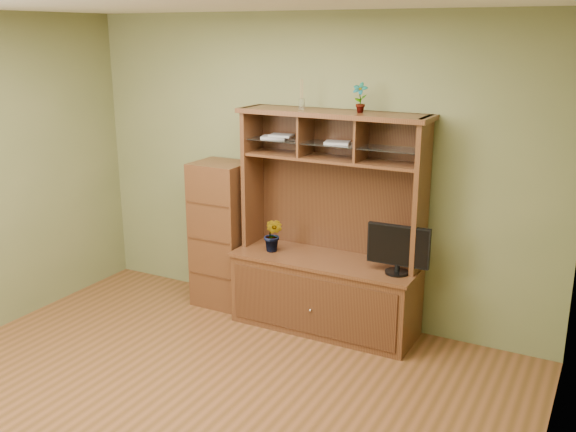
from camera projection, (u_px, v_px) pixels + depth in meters
The scene contains 8 objects.
room at pixel (169, 227), 4.02m from camera, with size 4.54×4.04×2.74m.
media_hutch at pixel (327, 271), 5.58m from camera, with size 1.66×0.61×1.90m.
monitor at pixel (398, 249), 5.11m from camera, with size 0.51×0.20×0.40m.
orchid_plant at pixel (273, 235), 5.65m from camera, with size 0.17×0.14×0.31m, color #2C571D.
top_plant at pixel (360, 98), 5.12m from camera, with size 0.13×0.09×0.24m, color #336A25.
reed_diffuser at pixel (302, 97), 5.36m from camera, with size 0.05×0.05×0.25m.
magazines at pixel (296, 138), 5.48m from camera, with size 0.84×0.22×0.04m.
side_cabinet at pixel (222, 234), 6.05m from camera, with size 0.49×0.45×1.38m.
Camera 1 is at (2.46, -3.05, 2.53)m, focal length 40.00 mm.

